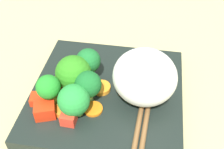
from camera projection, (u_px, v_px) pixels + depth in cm
name	position (u px, v px, depth cm)	size (l,w,h in cm)	color
ground_plane	(107.00, 102.00, 47.50)	(110.00, 110.00, 2.00)	tan
square_plate	(107.00, 94.00, 46.21)	(23.96, 23.96, 1.80)	black
rice_mound	(145.00, 77.00, 41.72)	(9.22, 9.61, 8.44)	white
broccoli_floret_0	(74.00, 73.00, 43.35)	(5.60, 5.60, 6.41)	#65AF4F
broccoli_floret_1	(74.00, 100.00, 40.18)	(4.69, 4.69, 5.34)	#69AD43
broccoli_floret_2	(88.00, 62.00, 44.87)	(3.97, 3.97, 6.11)	#558F4A
broccoli_floret_3	(49.00, 88.00, 40.94)	(3.61, 3.61, 5.74)	#6EB044
broccoli_floret_4	(88.00, 85.00, 41.54)	(4.05, 4.05, 5.69)	#81BC5A
carrot_slice_0	(93.00, 109.00, 42.41)	(2.88, 2.88, 0.42)	orange
carrot_slice_1	(62.00, 110.00, 41.96)	(2.35, 2.35, 0.79)	orange
carrot_slice_2	(45.00, 87.00, 45.72)	(2.86, 2.86, 0.58)	orange
carrot_slice_3	(65.00, 100.00, 43.74)	(2.54, 2.54, 0.47)	#FC9E34
carrot_slice_4	(101.00, 89.00, 45.19)	(3.02, 3.02, 0.78)	orange
carrot_slice_5	(61.00, 81.00, 46.77)	(2.86, 2.86, 0.54)	orange
pepper_chunk_0	(45.00, 110.00, 41.13)	(2.96, 2.57, 2.18)	red
pepper_chunk_2	(63.00, 87.00, 44.78)	(2.40, 1.98, 1.83)	red
pepper_chunk_3	(39.00, 99.00, 43.30)	(2.19, 2.37, 1.30)	red
pepper_chunk_4	(68.00, 119.00, 40.21)	(2.11, 1.83, 1.80)	red
chicken_piece_2	(71.00, 70.00, 47.69)	(2.61, 2.30, 2.07)	tan
chopstick_pair	(146.00, 103.00, 43.06)	(24.62, 3.11, 0.74)	brown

